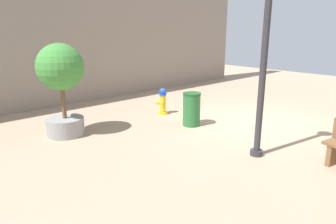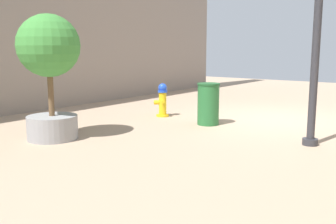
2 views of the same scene
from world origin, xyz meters
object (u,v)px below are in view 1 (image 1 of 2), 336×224
object	(u,v)px
fire_hydrant	(163,101)
planter_tree	(61,80)
trash_bin	(192,109)
street_lamp	(266,32)

from	to	relation	value
fire_hydrant	planter_tree	world-z (taller)	planter_tree
planter_tree	trash_bin	size ratio (longest dim) A/B	2.49
street_lamp	trash_bin	bearing A→B (deg)	-12.10
planter_tree	trash_bin	world-z (taller)	planter_tree
fire_hydrant	planter_tree	xyz separation A→B (m)	(0.17, 3.29, 1.05)
planter_tree	street_lamp	world-z (taller)	street_lamp
street_lamp	trash_bin	xyz separation A→B (m)	(2.50, -0.54, -2.18)
street_lamp	trash_bin	distance (m)	3.36
trash_bin	planter_tree	bearing A→B (deg)	61.15
planter_tree	street_lamp	size ratio (longest dim) A/B	0.55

